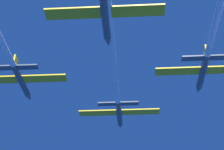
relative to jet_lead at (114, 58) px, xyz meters
name	(u,v)px	position (x,y,z in m)	size (l,w,h in m)	color
jet_lead	(114,58)	(0.00, 0.00, 0.00)	(19.10, 73.32, 3.16)	#4C5660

